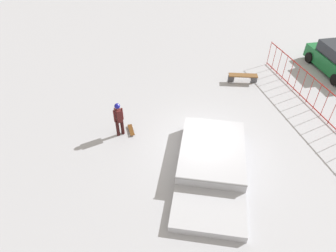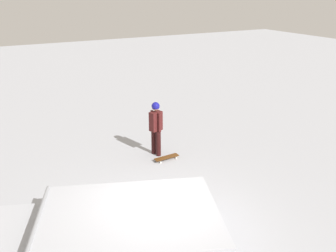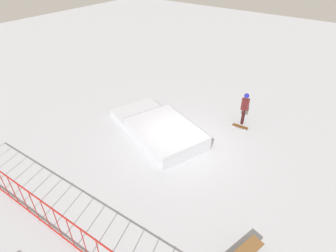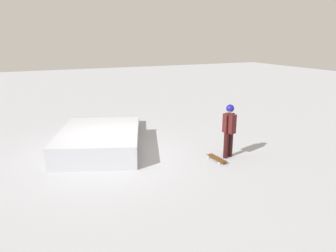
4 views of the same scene
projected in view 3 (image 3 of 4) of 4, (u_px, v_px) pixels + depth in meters
ground_plane at (182, 144)px, 12.93m from camera, size 60.00×60.00×0.00m
skate_ramp at (160, 129)px, 13.36m from camera, size 5.97×4.32×0.74m
skater at (245, 106)px, 13.87m from camera, size 0.43×0.43×1.73m
skateboard at (240, 126)px, 14.01m from camera, size 0.81×0.30×0.09m
perimeter_fence at (64, 228)px, 8.24m from camera, size 12.65×0.60×1.50m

